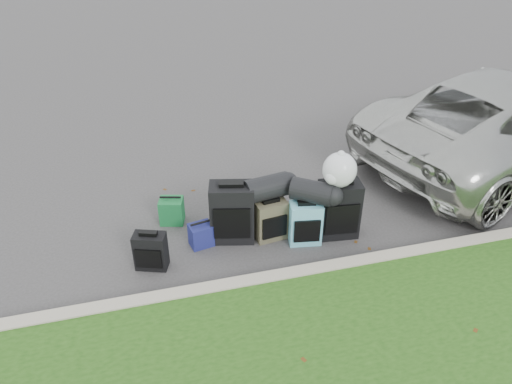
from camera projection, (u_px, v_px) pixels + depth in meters
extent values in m
plane|color=#383535|center=(267.00, 233.00, 6.77)|extent=(120.00, 120.00, 0.00)
cube|color=#9E937F|center=(290.00, 277.00, 5.91)|extent=(120.00, 0.18, 0.15)
imported|color=#B7B7B2|center=(511.00, 119.00, 8.15)|extent=(5.86, 3.91, 1.49)
cube|color=black|center=(151.00, 251.00, 6.06)|extent=(0.44, 0.33, 0.48)
cube|color=black|center=(232.00, 213.00, 6.46)|extent=(0.63, 0.46, 0.82)
cube|color=#3D3928|center=(270.00, 220.00, 6.55)|extent=(0.44, 0.30, 0.56)
cube|color=teal|center=(305.00, 223.00, 6.46)|extent=(0.45, 0.31, 0.59)
cube|color=black|center=(339.00, 209.00, 6.54)|extent=(0.56, 0.38, 0.80)
cube|color=#166630|center=(172.00, 211.00, 6.90)|extent=(0.38, 0.33, 0.36)
cube|color=navy|center=(201.00, 235.00, 6.47)|extent=(0.33, 0.28, 0.31)
cylinder|color=black|center=(267.00, 188.00, 6.39)|extent=(0.63, 0.41, 0.31)
cylinder|color=black|center=(312.00, 192.00, 6.28)|extent=(0.60, 0.55, 0.29)
sphere|color=white|center=(340.00, 170.00, 6.19)|extent=(0.43, 0.43, 0.43)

